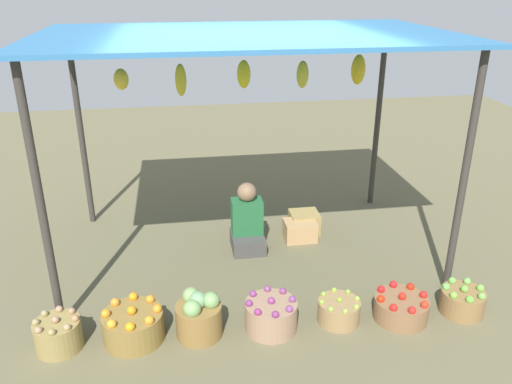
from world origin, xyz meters
name	(u,v)px	position (x,y,z in m)	size (l,w,h in m)	color
ground_plane	(248,250)	(0.00, 0.00, 0.00)	(14.00, 14.00, 0.00)	brown
market_stall_structure	(248,50)	(0.01, 0.01, 2.20)	(3.95, 2.40, 2.36)	#38332D
vendor_person	(248,224)	(0.00, 0.07, 0.30)	(0.36, 0.44, 0.78)	#444240
basket_potatoes	(58,334)	(-1.78, -1.37, 0.13)	(0.38, 0.38, 0.31)	olive
basket_oranges	(133,325)	(-1.18, -1.35, 0.14)	(0.51, 0.51, 0.33)	olive
basket_cabbages	(199,316)	(-0.62, -1.38, 0.19)	(0.40, 0.40, 0.43)	olive
basket_purple_onions	(271,315)	(0.00, -1.40, 0.14)	(0.46, 0.46, 0.32)	#9B7A5E
basket_limes	(339,311)	(0.62, -1.38, 0.10)	(0.38, 0.38, 0.24)	#98774C
basket_red_tomatoes	(401,308)	(1.18, -1.43, 0.11)	(0.49, 0.49, 0.27)	#86603F
basket_green_apples	(462,301)	(1.77, -1.43, 0.12)	(0.40, 0.40, 0.28)	olive
wooden_crate_near_vendor	(300,230)	(0.63, 0.16, 0.12)	(0.36, 0.28, 0.23)	tan
wooden_crate_stacked_rear	(304,222)	(0.73, 0.34, 0.13)	(0.34, 0.31, 0.26)	#9D8349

